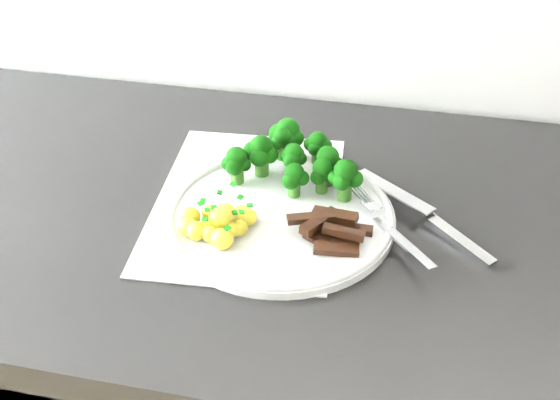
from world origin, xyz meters
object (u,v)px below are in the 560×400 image
broccoli (295,157)px  beef_strips (332,228)px  recipe_paper (247,201)px  potatoes (220,222)px  knife (438,225)px  fork (392,229)px  plate (280,215)px

broccoli → beef_strips: broccoli is taller
recipe_paper → potatoes: size_ratio=3.69×
broccoli → knife: bearing=-17.3°
beef_strips → fork: beef_strips is taller
fork → knife: 0.06m
recipe_paper → fork: bearing=-12.7°
plate → knife: knife is taller
potatoes → fork: (0.19, 0.04, -0.01)m
recipe_paper → knife: size_ratio=1.89×
potatoes → fork: 0.20m
plate → fork: (0.13, -0.01, 0.01)m
broccoli → potatoes: size_ratio=1.98×
beef_strips → knife: size_ratio=0.57×
plate → broccoli: 0.08m
recipe_paper → potatoes: (-0.01, -0.08, 0.02)m
broccoli → potatoes: 0.14m
knife → recipe_paper: bearing=177.7°
knife → potatoes: bearing=-164.8°
knife → plate: bearing=-174.3°
recipe_paper → fork: 0.19m
broccoli → plate: bearing=-91.8°
recipe_paper → potatoes: bearing=-98.8°
recipe_paper → beef_strips: 0.13m
plate → knife: bearing=5.7°
potatoes → beef_strips: size_ratio=0.90×
plate → knife: 0.19m
plate → broccoli: (0.00, 0.08, 0.04)m
plate → potatoes: bearing=-141.1°
beef_strips → plate: bearing=157.8°
plate → knife: size_ratio=1.57×
recipe_paper → potatoes: 0.08m
beef_strips → fork: (0.07, 0.01, -0.00)m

